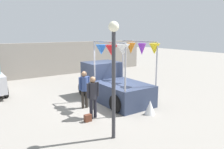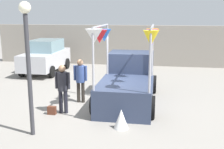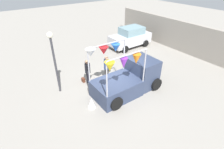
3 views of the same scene
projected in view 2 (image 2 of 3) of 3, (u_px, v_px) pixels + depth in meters
ground_plane at (105, 105)px, 10.58m from camera, size 60.00×60.00×0.00m
vendor_truck at (128, 79)px, 10.87m from camera, size 2.43×4.12×2.99m
parked_car at (46, 56)px, 16.14m from camera, size 1.88×4.00×1.88m
person_customer at (63, 84)px, 9.52m from camera, size 0.53×0.34×1.69m
person_vendor at (80, 77)px, 10.68m from camera, size 0.53×0.34×1.68m
handbag at (52, 110)px, 9.58m from camera, size 0.28×0.16×0.28m
street_lamp at (28, 50)px, 7.50m from camera, size 0.32×0.32×3.70m
brick_boundary_wall at (129, 45)px, 18.36m from camera, size 18.00×0.36×2.60m
folded_kite_bundle_white at (121, 119)px, 8.37m from camera, size 0.56×0.56×0.60m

